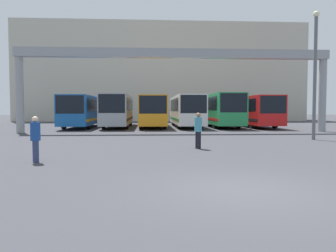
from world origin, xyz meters
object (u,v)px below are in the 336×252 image
bus_slot_0 (83,110)px  pedestrian_near_right (198,130)px  bus_slot_1 (118,109)px  bus_slot_2 (152,110)px  bus_slot_3 (186,109)px  lamp_post (315,70)px  bus_slot_4 (219,108)px  pedestrian_mid_right (35,138)px  bus_slot_5 (253,110)px

bus_slot_0 → pedestrian_near_right: (8.82, -18.13, -0.89)m
bus_slot_0 → bus_slot_1: bus_slot_1 is taller
bus_slot_2 → bus_slot_3: 3.46m
bus_slot_2 → lamp_post: 17.29m
bus_slot_2 → lamp_post: bearing=-56.4°
bus_slot_0 → bus_slot_4: bus_slot_4 is taller
bus_slot_2 → pedestrian_mid_right: bearing=-101.0°
bus_slot_1 → pedestrian_mid_right: 22.28m
pedestrian_near_right → pedestrian_mid_right: bearing=-80.5°
pedestrian_mid_right → lamp_post: lamp_post is taller
bus_slot_2 → bus_slot_5: 10.37m
bus_slot_0 → lamp_post: (16.39, -14.11, 2.38)m
bus_slot_4 → pedestrian_near_right: (-5.01, -18.59, -1.01)m
pedestrian_near_right → lamp_post: lamp_post is taller
pedestrian_near_right → bus_slot_1: bearing=175.6°
bus_slot_0 → bus_slot_1: size_ratio=0.91×
pedestrian_near_right → pedestrian_mid_right: 7.09m
bus_slot_2 → bus_slot_3: size_ratio=0.97×
bus_slot_0 → bus_slot_3: bearing=2.0°
bus_slot_3 → bus_slot_4: size_ratio=0.98×
bus_slot_3 → lamp_post: 15.85m
bus_slot_2 → lamp_post: (9.48, -14.27, 2.38)m
bus_slot_2 → bus_slot_5: size_ratio=1.02×
bus_slot_0 → pedestrian_near_right: bearing=-64.1°
bus_slot_0 → bus_slot_4: size_ratio=0.92×
bus_slot_5 → lamp_post: 14.37m
bus_slot_0 → bus_slot_5: 17.29m
bus_slot_2 → bus_slot_5: (10.37, -0.13, 0.01)m
bus_slot_4 → bus_slot_5: bus_slot_4 is taller
bus_slot_4 → bus_slot_5: bearing=-7.0°
pedestrian_near_right → pedestrian_mid_right: (-6.15, -3.54, -0.04)m
bus_slot_5 → pedestrian_near_right: bus_slot_5 is taller
bus_slot_1 → lamp_post: size_ratio=1.58×
bus_slot_1 → bus_slot_4: 10.37m
bus_slot_4 → bus_slot_2: bearing=-177.6°
bus_slot_1 → pedestrian_near_right: bearing=-74.0°
bus_slot_2 → bus_slot_4: (6.92, 0.29, 0.12)m
bus_slot_3 → bus_slot_2: bearing=-176.7°
pedestrian_mid_right → bus_slot_4: bearing=-58.3°
bus_slot_5 → lamp_post: size_ratio=1.44×
pedestrian_mid_right → bus_slot_2: bearing=-42.6°
lamp_post → bus_slot_4: bearing=100.0°
bus_slot_0 → bus_slot_4: bearing=1.9°
bus_slot_4 → pedestrian_near_right: bearing=-105.1°
bus_slot_2 → bus_slot_5: bearing=-0.7°
bus_slot_1 → bus_slot_3: 6.92m
lamp_post → bus_slot_3: bearing=112.6°
pedestrian_near_right → lamp_post: size_ratio=0.22×
bus_slot_3 → pedestrian_mid_right: 23.36m
bus_slot_4 → pedestrian_mid_right: size_ratio=7.42×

